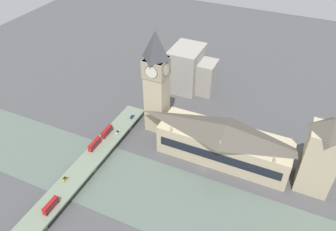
# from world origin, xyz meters

# --- Properties ---
(ground_plane) EXTENTS (600.00, 600.00, 0.00)m
(ground_plane) POSITION_xyz_m (0.00, 0.00, 0.00)
(ground_plane) COLOR #4C4C4F
(river_water) EXTENTS (49.17, 360.00, 0.30)m
(river_water) POSITION_xyz_m (-30.58, 0.00, 0.15)
(river_water) COLOR slate
(river_water) RESTS_ON ground_plane
(parliament_hall) EXTENTS (25.46, 84.39, 27.93)m
(parliament_hall) POSITION_xyz_m (15.50, -8.00, 13.87)
(parliament_hall) COLOR #C1B28E
(parliament_hall) RESTS_ON ground_plane
(clock_tower) EXTENTS (15.08, 15.08, 75.45)m
(clock_tower) POSITION_xyz_m (26.73, 45.11, 40.11)
(clock_tower) COLOR #C1B28E
(clock_tower) RESTS_ON ground_plane
(victoria_tower) EXTENTS (18.57, 18.57, 55.38)m
(victoria_tower) POSITION_xyz_m (15.56, -63.48, 25.69)
(victoria_tower) COLOR #C1B28E
(victoria_tower) RESTS_ON ground_plane
(road_bridge) EXTENTS (130.33, 14.73, 5.27)m
(road_bridge) POSITION_xyz_m (-30.58, 67.39, 4.23)
(road_bridge) COLOR #5D6A59
(road_bridge) RESTS_ON ground_plane
(double_decker_bus_lead) EXTENTS (11.01, 2.48, 4.84)m
(double_decker_bus_lead) POSITION_xyz_m (-66.22, 64.64, 7.94)
(double_decker_bus_lead) COLOR red
(double_decker_bus_lead) RESTS_ON road_bridge
(double_decker_bus_mid) EXTENTS (11.76, 2.55, 4.64)m
(double_decker_bus_mid) POSITION_xyz_m (-15.17, 71.13, 7.83)
(double_decker_bus_mid) COLOR red
(double_decker_bus_mid) RESTS_ON road_bridge
(double_decker_bus_rear) EXTENTS (11.47, 2.56, 4.76)m
(double_decker_bus_rear) POSITION_xyz_m (-1.00, 70.73, 7.88)
(double_decker_bus_rear) COLOR red
(double_decker_bus_rear) RESTS_ON road_bridge
(car_northbound_mid) EXTENTS (4.07, 1.81, 1.40)m
(car_northbound_mid) POSITION_xyz_m (3.38, 64.74, 5.97)
(car_northbound_mid) COLOR silver
(car_northbound_mid) RESTS_ON road_bridge
(car_northbound_tail) EXTENTS (4.30, 1.93, 1.30)m
(car_northbound_tail) POSITION_xyz_m (22.65, 64.21, 5.92)
(car_northbound_tail) COLOR navy
(car_northbound_tail) RESTS_ON road_bridge
(car_southbound_lead) EXTENTS (4.02, 1.75, 1.42)m
(car_southbound_lead) POSITION_xyz_m (-46.40, 71.11, 5.97)
(car_southbound_lead) COLOR gold
(car_southbound_lead) RESTS_ON road_bridge
(city_block_west) EXTENTS (19.42, 21.32, 27.87)m
(city_block_west) POSITION_xyz_m (85.98, 32.09, 13.93)
(city_block_west) COLOR #A39E93
(city_block_west) RESTS_ON ground_plane
(city_block_center) EXTENTS (31.76, 24.30, 36.78)m
(city_block_center) POSITION_xyz_m (86.03, 46.78, 18.39)
(city_block_center) COLOR #A39E93
(city_block_center) RESTS_ON ground_plane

